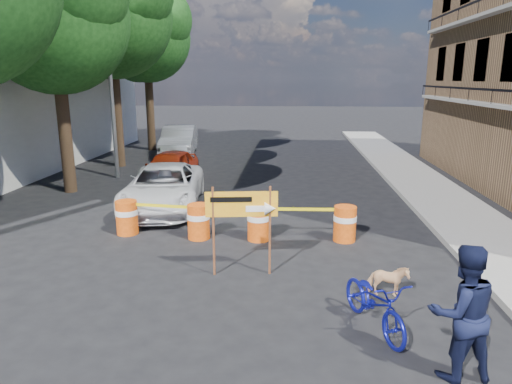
% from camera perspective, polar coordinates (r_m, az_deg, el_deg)
% --- Properties ---
extents(ground, '(120.00, 120.00, 0.00)m').
position_cam_1_polar(ground, '(9.53, -3.13, -10.89)').
color(ground, black).
rests_on(ground, ground).
extents(sidewalk_east, '(2.40, 40.00, 0.15)m').
position_cam_1_polar(sidewalk_east, '(15.91, 22.68, -1.42)').
color(sidewalk_east, gray).
rests_on(sidewalk_east, ground).
extents(tree_mid_a, '(5.25, 5.00, 8.68)m').
position_cam_1_polar(tree_mid_a, '(17.58, -23.81, 19.42)').
color(tree_mid_a, '#332316').
rests_on(tree_mid_a, ground).
extents(tree_mid_b, '(5.67, 5.40, 9.62)m').
position_cam_1_polar(tree_mid_b, '(22.20, -17.63, 20.40)').
color(tree_mid_b, '#332316').
rests_on(tree_mid_b, ground).
extents(tree_far, '(5.04, 4.80, 8.84)m').
position_cam_1_polar(tree_far, '(26.86, -13.44, 18.37)').
color(tree_far, '#332316').
rests_on(tree_far, ground).
extents(streetlamp, '(1.25, 0.18, 8.00)m').
position_cam_1_polar(streetlamp, '(19.42, -17.64, 14.47)').
color(streetlamp, gray).
rests_on(streetlamp, ground).
extents(barrel_far_left, '(0.58, 0.58, 0.90)m').
position_cam_1_polar(barrel_far_left, '(12.50, -15.85, -2.98)').
color(barrel_far_left, '#C9450B').
rests_on(barrel_far_left, ground).
extents(barrel_mid_left, '(0.58, 0.58, 0.90)m').
position_cam_1_polar(barrel_mid_left, '(11.78, -7.20, -3.59)').
color(barrel_mid_left, '#C9450B').
rests_on(barrel_mid_left, ground).
extents(barrel_mid_right, '(0.58, 0.58, 0.90)m').
position_cam_1_polar(barrel_mid_right, '(11.58, 0.31, -3.78)').
color(barrel_mid_right, '#C9450B').
rests_on(barrel_mid_right, ground).
extents(barrel_far_right, '(0.58, 0.58, 0.90)m').
position_cam_1_polar(barrel_far_right, '(11.73, 11.04, -3.81)').
color(barrel_far_right, '#C9450B').
rests_on(barrel_far_right, ground).
extents(detour_sign, '(1.47, 0.31, 1.90)m').
position_cam_1_polar(detour_sign, '(9.29, -0.60, -2.35)').
color(detour_sign, '#592D19').
rests_on(detour_sign, ground).
extents(pedestrian, '(1.05, 0.88, 1.93)m').
position_cam_1_polar(pedestrian, '(6.90, 24.33, -13.55)').
color(pedestrian, black).
rests_on(pedestrian, ground).
extents(bicycle, '(0.94, 1.12, 1.83)m').
position_cam_1_polar(bicycle, '(7.68, 14.81, -10.29)').
color(bicycle, '#1318A0').
rests_on(bicycle, ground).
extents(dog, '(0.76, 0.38, 0.63)m').
position_cam_1_polar(dog, '(9.08, 16.15, -10.61)').
color(dog, '#E8B685').
rests_on(dog, ground).
extents(suv_white, '(2.85, 5.13, 1.36)m').
position_cam_1_polar(suv_white, '(14.63, -11.47, 0.58)').
color(suv_white, white).
rests_on(suv_white, ground).
extents(sedan_red, '(1.79, 3.97, 1.32)m').
position_cam_1_polar(sedan_red, '(17.84, -10.77, 2.95)').
color(sedan_red, '#98240C').
rests_on(sedan_red, ground).
extents(sedan_silver, '(2.23, 4.89, 1.55)m').
position_cam_1_polar(sedan_silver, '(24.86, -9.60, 6.36)').
color(sedan_silver, '#A5A7AC').
rests_on(sedan_silver, ground).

